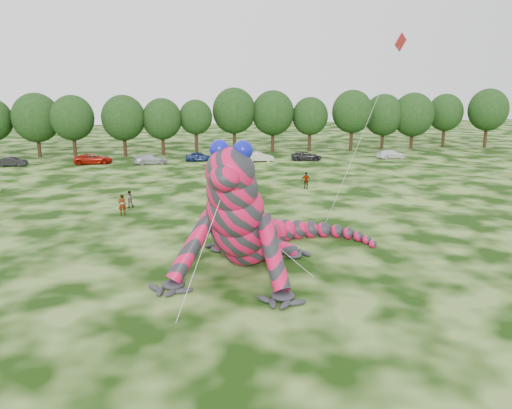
{
  "coord_description": "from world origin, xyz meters",
  "views": [
    {
      "loc": [
        -3.64,
        -23.29,
        11.22
      ],
      "look_at": [
        1.56,
        5.76,
        4.0
      ],
      "focal_mm": 35.0,
      "sensor_mm": 36.0,
      "label": 1
    }
  ],
  "objects_px": {
    "tree_15": "(413,121)",
    "car_7": "(391,154)",
    "flying_kite": "(395,57)",
    "car_6": "(306,156)",
    "car_2": "(93,159)",
    "car_3": "(150,159)",
    "tree_13": "(352,120)",
    "spectator_0": "(122,205)",
    "tree_14": "(383,121)",
    "car_4": "(199,156)",
    "tree_6": "(73,127)",
    "tree_17": "(487,118)",
    "car_1": "(12,162)",
    "tree_9": "(196,127)",
    "tree_11": "(273,121)",
    "inflatable_gecko": "(250,199)",
    "tree_5": "(37,125)",
    "car_5": "(259,157)",
    "spectator_1": "(129,199)",
    "tree_10": "(234,120)",
    "tree_8": "(162,127)",
    "tree_16": "(445,120)",
    "spectator_3": "(306,180)",
    "tree_12": "(310,124)",
    "tree_7": "(124,126)"
  },
  "relations": [
    {
      "from": "car_4",
      "to": "tree_6",
      "type": "bearing_deg",
      "value": 73.76
    },
    {
      "from": "tree_15",
      "to": "car_7",
      "type": "relative_size",
      "value": 2.13
    },
    {
      "from": "car_4",
      "to": "car_5",
      "type": "relative_size",
      "value": 0.97
    },
    {
      "from": "inflatable_gecko",
      "to": "tree_5",
      "type": "bearing_deg",
      "value": 139.44
    },
    {
      "from": "car_7",
      "to": "tree_10",
      "type": "bearing_deg",
      "value": 55.79
    },
    {
      "from": "tree_10",
      "to": "spectator_1",
      "type": "distance_m",
      "value": 38.97
    },
    {
      "from": "tree_10",
      "to": "tree_8",
      "type": "bearing_deg",
      "value": -172.19
    },
    {
      "from": "flying_kite",
      "to": "car_4",
      "type": "bearing_deg",
      "value": 105.57
    },
    {
      "from": "tree_16",
      "to": "car_1",
      "type": "xyz_separation_m",
      "value": [
        -70.21,
        -9.63,
        -4.04
      ]
    },
    {
      "from": "tree_6",
      "to": "spectator_3",
      "type": "bearing_deg",
      "value": -45.0
    },
    {
      "from": "tree_9",
      "to": "car_4",
      "type": "height_order",
      "value": "tree_9"
    },
    {
      "from": "tree_9",
      "to": "tree_11",
      "type": "height_order",
      "value": "tree_11"
    },
    {
      "from": "tree_16",
      "to": "car_2",
      "type": "relative_size",
      "value": 1.77
    },
    {
      "from": "flying_kite",
      "to": "tree_15",
      "type": "relative_size",
      "value": 1.55
    },
    {
      "from": "tree_7",
      "to": "tree_17",
      "type": "distance_m",
      "value": 62.03
    },
    {
      "from": "tree_17",
      "to": "car_1",
      "type": "height_order",
      "value": "tree_17"
    },
    {
      "from": "tree_16",
      "to": "car_3",
      "type": "xyz_separation_m",
      "value": [
        -51.47,
        -11.06,
        -4.01
      ]
    },
    {
      "from": "car_7",
      "to": "spectator_0",
      "type": "xyz_separation_m",
      "value": [
        -37.57,
        -27.44,
        0.28
      ]
    },
    {
      "from": "tree_6",
      "to": "tree_14",
      "type": "relative_size",
      "value": 1.01
    },
    {
      "from": "flying_kite",
      "to": "tree_6",
      "type": "height_order",
      "value": "flying_kite"
    },
    {
      "from": "tree_12",
      "to": "car_7",
      "type": "relative_size",
      "value": 1.98
    },
    {
      "from": "tree_8",
      "to": "tree_12",
      "type": "distance_m",
      "value": 24.24
    },
    {
      "from": "tree_14",
      "to": "car_6",
      "type": "relative_size",
      "value": 2.09
    },
    {
      "from": "tree_5",
      "to": "car_3",
      "type": "relative_size",
      "value": 2.1
    },
    {
      "from": "tree_11",
      "to": "tree_14",
      "type": "bearing_deg",
      "value": 1.54
    },
    {
      "from": "inflatable_gecko",
      "to": "tree_13",
      "type": "relative_size",
      "value": 1.64
    },
    {
      "from": "tree_6",
      "to": "spectator_0",
      "type": "relative_size",
      "value": 5.04
    },
    {
      "from": "tree_11",
      "to": "tree_16",
      "type": "bearing_deg",
      "value": 2.13
    },
    {
      "from": "tree_15",
      "to": "tree_12",
      "type": "bearing_deg",
      "value": -179.9
    },
    {
      "from": "tree_7",
      "to": "spectator_3",
      "type": "bearing_deg",
      "value": -53.66
    },
    {
      "from": "car_3",
      "to": "tree_13",
      "type": "bearing_deg",
      "value": -86.17
    },
    {
      "from": "inflatable_gecko",
      "to": "spectator_1",
      "type": "distance_m",
      "value": 18.47
    },
    {
      "from": "tree_5",
      "to": "tree_17",
      "type": "height_order",
      "value": "tree_17"
    },
    {
      "from": "tree_10",
      "to": "spectator_3",
      "type": "distance_m",
      "value": 31.05
    },
    {
      "from": "inflatable_gecko",
      "to": "tree_5",
      "type": "distance_m",
      "value": 57.19
    },
    {
      "from": "tree_13",
      "to": "tree_14",
      "type": "xyz_separation_m",
      "value": [
        6.33,
        1.6,
        -0.36
      ]
    },
    {
      "from": "car_3",
      "to": "tree_5",
      "type": "bearing_deg",
      "value": 48.3
    },
    {
      "from": "tree_7",
      "to": "car_5",
      "type": "distance_m",
      "value": 21.99
    },
    {
      "from": "tree_5",
      "to": "car_4",
      "type": "height_order",
      "value": "tree_5"
    },
    {
      "from": "spectator_0",
      "to": "car_4",
      "type": "bearing_deg",
      "value": -114.81
    },
    {
      "from": "spectator_1",
      "to": "tree_11",
      "type": "bearing_deg",
      "value": -128.31
    },
    {
      "from": "tree_9",
      "to": "car_5",
      "type": "height_order",
      "value": "tree_9"
    },
    {
      "from": "tree_14",
      "to": "car_4",
      "type": "relative_size",
      "value": 2.3
    },
    {
      "from": "tree_14",
      "to": "car_6",
      "type": "distance_m",
      "value": 20.32
    },
    {
      "from": "car_2",
      "to": "car_3",
      "type": "distance_m",
      "value": 8.12
    },
    {
      "from": "car_6",
      "to": "spectator_3",
      "type": "xyz_separation_m",
      "value": [
        -5.66,
        -19.87,
        0.28
      ]
    },
    {
      "from": "flying_kite",
      "to": "car_6",
      "type": "bearing_deg",
      "value": 82.89
    },
    {
      "from": "tree_16",
      "to": "tree_17",
      "type": "xyz_separation_m",
      "value": [
        6.5,
        -2.71,
        0.46
      ]
    },
    {
      "from": "car_4",
      "to": "spectator_0",
      "type": "relative_size",
      "value": 2.17
    },
    {
      "from": "tree_9",
      "to": "spectator_3",
      "type": "relative_size",
      "value": 4.77
    }
  ]
}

